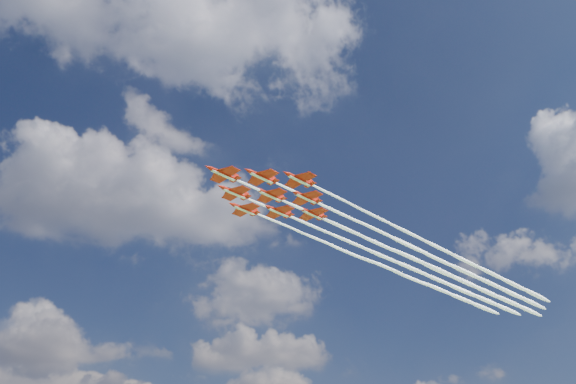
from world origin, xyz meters
name	(u,v)px	position (x,y,z in m)	size (l,w,h in m)	color
jet_lead	(382,245)	(43.98, 23.32, 86.53)	(127.61, 80.44, 2.90)	#B01709
jet_row2_port	(412,247)	(54.76, 22.69, 86.53)	(127.61, 80.44, 2.90)	#B01709
jet_row2_starb	(384,257)	(48.25, 33.23, 86.53)	(127.61, 80.44, 2.90)	#B01709
jet_row3_port	(440,248)	(65.53, 22.05, 86.53)	(127.61, 80.44, 2.90)	#B01709
jet_row3_centre	(412,258)	(59.03, 32.60, 86.53)	(127.61, 80.44, 2.90)	#B01709
jet_row3_starb	(386,267)	(52.53, 43.15, 86.53)	(127.61, 80.44, 2.90)	#B01709
jet_row4_port	(440,260)	(69.81, 31.97, 86.53)	(127.61, 80.44, 2.90)	#B01709
jet_row4_starb	(413,269)	(63.30, 42.51, 86.53)	(127.61, 80.44, 2.90)	#B01709
jet_tail	(439,270)	(74.08, 41.88, 86.53)	(127.61, 80.44, 2.90)	#B01709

